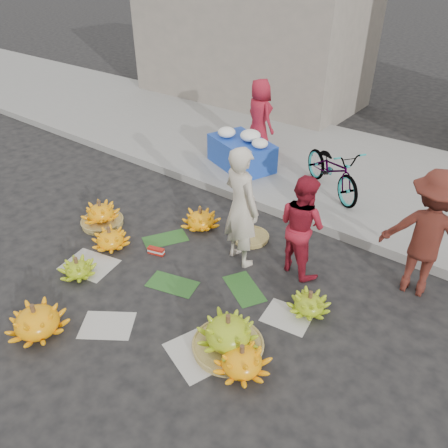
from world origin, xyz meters
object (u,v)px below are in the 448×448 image
Objects in this scene: vendor_cream at (241,207)px; bicycle at (333,169)px; banana_bunch_4 at (228,335)px; flower_table at (242,151)px; banana_bunch_0 at (110,238)px.

bicycle is (0.19, 2.41, -0.30)m from vendor_cream.
bicycle reaches higher than banana_bunch_4.
flower_table is 0.90× the size of bicycle.
banana_bunch_4 is 0.47× the size of bicycle.
flower_table reaches higher than banana_bunch_0.
banana_bunch_0 is 3.83m from bicycle.
banana_bunch_4 is 1.76m from vendor_cream.
bicycle is at bearing 99.80° from banana_bunch_4.
vendor_cream reaches higher than bicycle.
banana_bunch_0 is at bearing 168.84° from banana_bunch_4.
bicycle reaches higher than banana_bunch_0.
banana_bunch_0 is 0.48× the size of flower_table.
flower_table is at bearing 127.70° from bicycle.
banana_bunch_0 is 0.42× the size of vendor_cream.
banana_bunch_0 is 0.93× the size of banana_bunch_4.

